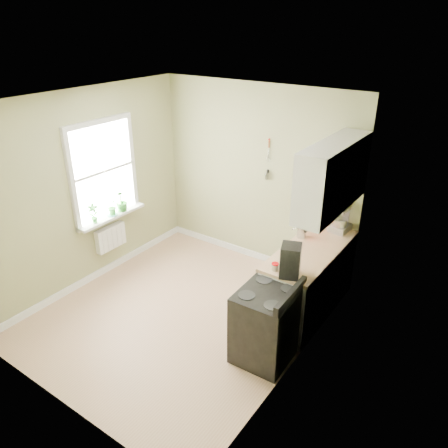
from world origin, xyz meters
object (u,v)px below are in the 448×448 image
Objects in this scene: coffee_maker at (290,261)px; kettle at (302,230)px; stand_mixer at (343,217)px; stove at (267,324)px.

kettle is at bearing 107.89° from coffee_maker.
stand_mixer is 1.42m from coffee_maker.
stove is 0.74m from coffee_maker.
stand_mixer is 2.17× the size of kettle.
coffee_maker reaches higher than stove.
kettle reaches higher than stove.
stand_mixer is at bearing 56.53° from kettle.
stand_mixer reaches higher than kettle.
stove is 1.89m from stand_mixer.
kettle is 0.96m from coffee_maker.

